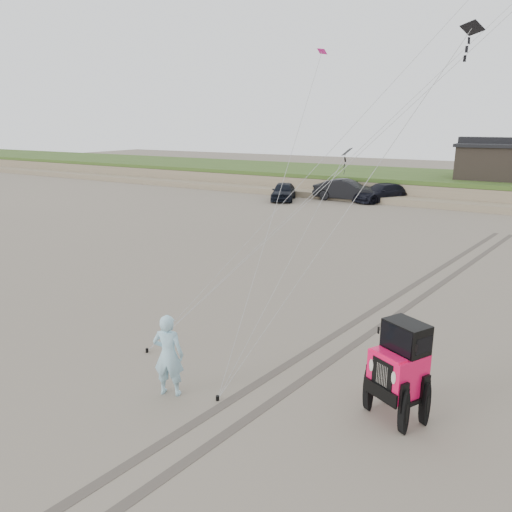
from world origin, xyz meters
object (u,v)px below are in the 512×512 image
object	(u,v)px
truck_a	(283,191)
truck_b	(346,190)
truck_c	(382,193)
man	(168,355)
cabin	(499,160)
jeep	(397,381)

from	to	relation	value
truck_a	truck_b	distance (m)	5.14
truck_c	man	xyz separation A→B (m)	(4.77, -31.64, 0.27)
truck_a	truck_c	world-z (taller)	truck_a
truck_b	truck_c	size ratio (longest dim) A/B	1.03
cabin	jeep	xyz separation A→B (m)	(1.92, -35.85, -2.36)
truck_b	man	distance (m)	31.71
cabin	truck_b	bearing A→B (deg)	-146.85
truck_c	truck_a	bearing A→B (deg)	-122.97
truck_b	jeep	distance (m)	31.55
truck_b	jeep	xyz separation A→B (m)	(12.36, -29.03, 0.02)
cabin	truck_c	distance (m)	10.09
jeep	man	distance (m)	5.19
truck_b	cabin	bearing A→B (deg)	-57.71
man	jeep	bearing A→B (deg)	179.22
truck_c	jeep	size ratio (longest dim) A/B	1.07
cabin	man	world-z (taller)	cabin
cabin	truck_a	size ratio (longest dim) A/B	1.47
truck_c	man	bearing A→B (deg)	-49.27
truck_c	man	world-z (taller)	man
cabin	truck_b	size ratio (longest dim) A/B	1.22
cabin	truck_b	world-z (taller)	cabin
truck_a	jeep	size ratio (longest dim) A/B	0.92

